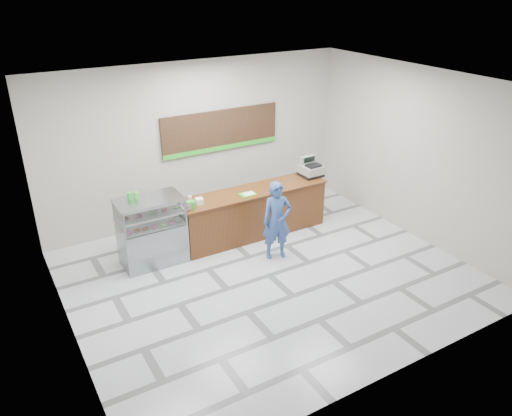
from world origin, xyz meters
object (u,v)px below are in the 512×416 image
sales_counter (253,213)px  customer (277,221)px  display_case (152,231)px  serving_tray (248,194)px  cash_register (311,169)px

sales_counter → customer: (-0.06, -1.02, 0.27)m
display_case → serving_tray: bearing=-4.1°
display_case → customer: (2.16, -1.02, 0.11)m
cash_register → sales_counter: bearing=-179.4°
customer → sales_counter: bearing=102.9°
cash_register → serving_tray: cash_register is taller
sales_counter → serving_tray: bearing=-145.5°
sales_counter → serving_tray: 0.58m
display_case → cash_register: 3.76m
sales_counter → cash_register: (1.50, 0.07, 0.67)m
cash_register → display_case: bearing=179.0°
customer → cash_register: bearing=51.4°
sales_counter → customer: customer is taller
sales_counter → customer: size_ratio=2.08×
sales_counter → cash_register: size_ratio=6.75×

